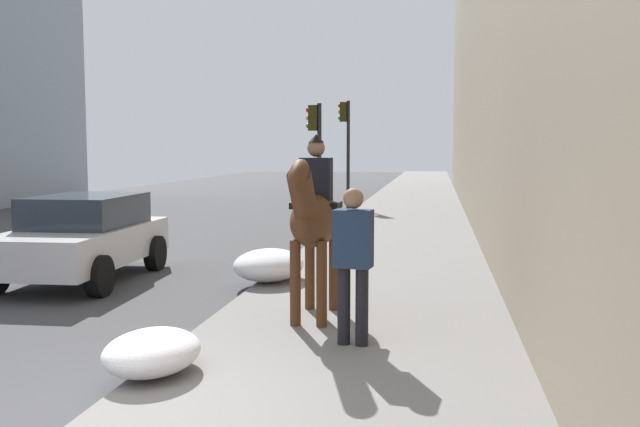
% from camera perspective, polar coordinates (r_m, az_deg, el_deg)
% --- Properties ---
extents(mounted_horse_near, '(2.15, 0.61, 2.29)m').
position_cam_1_polar(mounted_horse_near, '(8.69, -0.47, -0.30)').
color(mounted_horse_near, '#4C2B16').
rests_on(mounted_horse_near, sidewalk_slab).
extents(pedestrian_greeting, '(0.31, 0.43, 1.70)m').
position_cam_1_polar(pedestrian_greeting, '(7.57, 2.69, -3.41)').
color(pedestrian_greeting, black).
rests_on(pedestrian_greeting, sidewalk_slab).
extents(car_near_lane, '(3.87, 2.04, 1.44)m').
position_cam_1_polar(car_near_lane, '(12.59, -18.60, -1.75)').
color(car_near_lane, silver).
rests_on(car_near_lane, ground).
extents(traffic_light_near_curb, '(0.20, 0.44, 3.47)m').
position_cam_1_polar(traffic_light_near_curb, '(19.65, -0.32, 5.60)').
color(traffic_light_near_curb, black).
rests_on(traffic_light_near_curb, ground).
extents(traffic_light_far_curb, '(0.20, 0.44, 3.93)m').
position_cam_1_polar(traffic_light_far_curb, '(25.67, 2.10, 6.19)').
color(traffic_light_far_curb, black).
rests_on(traffic_light_far_curb, ground).
extents(snow_pile_near, '(1.15, 0.88, 0.40)m').
position_cam_1_polar(snow_pile_near, '(7.00, -13.40, -10.81)').
color(snow_pile_near, white).
rests_on(snow_pile_near, sidewalk_slab).
extents(snow_pile_far, '(1.45, 1.12, 0.50)m').
position_cam_1_polar(snow_pile_far, '(11.40, -4.15, -4.15)').
color(snow_pile_far, white).
rests_on(snow_pile_far, sidewalk_slab).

